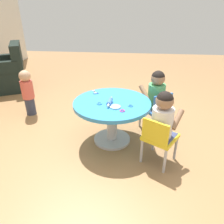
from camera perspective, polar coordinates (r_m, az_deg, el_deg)
ground_plane at (r=2.67m, az=-0.00°, el=-7.40°), size 10.00×10.00×0.00m
craft_table at (r=2.47m, az=-0.00°, el=0.07°), size 0.87×0.87×0.52m
child_chair_left at (r=2.21m, az=12.28°, el=-6.69°), size 0.41×0.41×0.54m
seated_child_left at (r=2.13m, az=13.35°, el=-1.13°), size 0.44×0.41×0.51m
child_chair_right at (r=2.78m, az=11.74°, el=0.85°), size 0.41×0.41×0.54m
seated_child_right at (r=2.72m, az=11.68°, el=5.46°), size 0.44×0.41×0.51m
armchair_dark at (r=4.57m, az=-26.14°, el=9.17°), size 0.95×0.95×0.85m
toddler_standing at (r=3.34m, az=-21.42°, el=5.06°), size 0.17×0.17×0.67m
rolling_pin at (r=2.35m, az=-0.61°, el=2.74°), size 0.23×0.06×0.05m
craft_scissors at (r=2.66m, az=-4.48°, el=5.16°), size 0.14×0.11×0.01m
playdough_blob_0 at (r=2.28m, az=0.84°, el=1.38°), size 0.12×0.12×0.01m
cookie_cutter_0 at (r=2.36m, az=-3.35°, el=2.26°), size 0.06×0.06×0.01m
cookie_cutter_1 at (r=2.21m, az=2.74°, el=0.36°), size 0.05×0.05×0.01m
cookie_cutter_2 at (r=2.32m, az=4.92°, el=1.69°), size 0.05×0.05×0.01m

